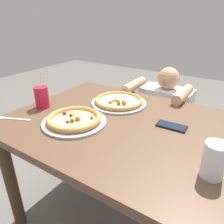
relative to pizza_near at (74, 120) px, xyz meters
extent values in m
plane|color=#66605B|center=(0.19, 0.15, -0.77)|extent=(8.00, 8.00, 0.00)
cube|color=brown|center=(0.19, 0.15, -0.04)|extent=(1.20, 0.94, 0.04)
cylinder|color=#443122|center=(-0.33, -0.24, -0.41)|extent=(0.07, 0.07, 0.71)
cylinder|color=#443122|center=(-0.33, 0.54, -0.41)|extent=(0.07, 0.07, 0.71)
cylinder|color=#443122|center=(0.71, 0.54, -0.41)|extent=(0.07, 0.07, 0.71)
cylinder|color=#B7B7BC|center=(0.00, 0.00, -0.01)|extent=(0.34, 0.34, 0.01)
cylinder|color=#E5CC7F|center=(0.00, 0.00, 0.00)|extent=(0.23, 0.23, 0.01)
torus|color=#C68C47|center=(0.00, 0.00, 0.01)|extent=(0.29, 0.29, 0.03)
sphere|color=brown|center=(0.00, -0.05, 0.01)|extent=(0.02, 0.02, 0.02)
sphere|color=gold|center=(-0.04, 0.02, 0.01)|extent=(0.02, 0.02, 0.02)
sphere|color=maroon|center=(-0.08, 0.02, 0.01)|extent=(0.02, 0.02, 0.02)
sphere|color=brown|center=(-0.04, 0.02, 0.01)|extent=(0.02, 0.02, 0.02)
sphere|color=#BF4C19|center=(0.08, 0.05, 0.01)|extent=(0.02, 0.02, 0.02)
sphere|color=#BF4C19|center=(0.02, 0.00, 0.01)|extent=(0.03, 0.03, 0.03)
sphere|color=#2D6623|center=(0.01, -0.03, 0.01)|extent=(0.02, 0.02, 0.02)
cylinder|color=#B7B7BC|center=(0.06, 0.35, -0.01)|extent=(0.35, 0.35, 0.01)
cylinder|color=#EFD68C|center=(0.06, 0.35, 0.00)|extent=(0.26, 0.26, 0.01)
torus|color=#C68C47|center=(0.06, 0.35, 0.01)|extent=(0.31, 0.31, 0.02)
sphere|color=#BF4C19|center=(0.12, 0.31, 0.01)|extent=(0.03, 0.03, 0.03)
sphere|color=maroon|center=(0.12, 0.32, 0.01)|extent=(0.02, 0.02, 0.02)
sphere|color=#BF4C19|center=(0.04, 0.28, 0.01)|extent=(0.02, 0.02, 0.02)
sphere|color=#BF4C19|center=(0.10, 0.35, 0.01)|extent=(0.02, 0.02, 0.02)
sphere|color=maroon|center=(0.05, 0.34, 0.01)|extent=(0.02, 0.02, 0.02)
sphere|color=gold|center=(0.04, 0.32, 0.01)|extent=(0.02, 0.02, 0.02)
sphere|color=#BF4C19|center=(0.08, 0.32, 0.01)|extent=(0.02, 0.02, 0.02)
sphere|color=#2D6623|center=(0.10, 0.29, 0.01)|extent=(0.02, 0.02, 0.02)
cylinder|color=red|center=(-0.31, 0.05, 0.05)|extent=(0.08, 0.08, 0.13)
cylinder|color=white|center=(-0.29, 0.05, 0.15)|extent=(0.03, 0.03, 0.12)
cylinder|color=silver|center=(0.68, -0.04, 0.05)|extent=(0.08, 0.08, 0.13)
cube|color=white|center=(0.67, -0.05, 0.08)|extent=(0.03, 0.03, 0.03)
cube|color=white|center=(0.67, -0.03, 0.09)|extent=(0.03, 0.03, 0.02)
cube|color=silver|center=(-0.29, -0.14, -0.02)|extent=(0.15, 0.08, 0.00)
cube|color=silver|center=(-0.38, -0.18, -0.02)|extent=(0.05, 0.04, 0.00)
cube|color=black|center=(0.45, 0.24, -0.01)|extent=(0.15, 0.08, 0.01)
cube|color=#192338|center=(0.45, 0.24, -0.01)|extent=(0.13, 0.07, 0.00)
cylinder|color=#333847|center=(0.20, 0.89, -0.54)|extent=(0.33, 0.33, 0.45)
cube|color=white|center=(0.20, 0.89, -0.18)|extent=(0.41, 0.22, 0.28)
sphere|color=tan|center=(0.20, 0.89, 0.04)|extent=(0.18, 0.18, 0.18)
cylinder|color=tan|center=(0.01, 0.66, 0.02)|extent=(0.07, 0.28, 0.07)
cylinder|color=tan|center=(0.38, 0.66, 0.02)|extent=(0.07, 0.28, 0.07)
camera|label=1|loc=(0.71, -0.73, 0.51)|focal=34.08mm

